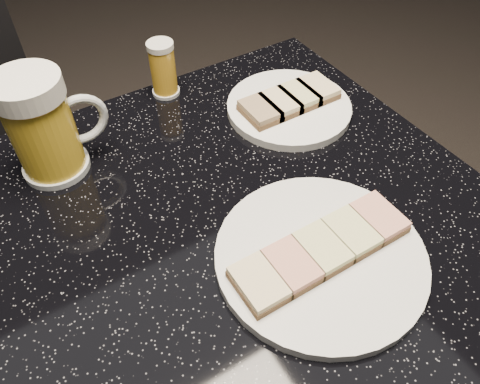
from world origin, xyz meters
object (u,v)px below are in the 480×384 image
Objects in this scene: plate_small at (289,107)px; beer_mug at (44,126)px; plate_large at (320,257)px; table at (240,304)px; beer_tumbler at (163,69)px.

beer_mug reaches higher than plate_small.
plate_large is 0.36× the size of table.
plate_large is 0.43m from beer_tumbler.
beer_mug is (-0.23, 0.34, 0.07)m from plate_large.
table is 7.65× the size of beer_tumbler.
beer_tumbler reaches higher than table.
plate_large is 0.28m from table.
plate_large is 1.69× the size of beer_mug.
table is at bearing 113.00° from plate_large.
plate_small is at bearing -10.72° from beer_mug.
plate_small is at bearing 38.63° from table.
beer_tumbler is at bearing 82.74° from table.
beer_tumbler reaches higher than plate_large.
plate_small is (0.15, 0.27, 0.00)m from plate_large.
plate_large is at bearing -88.89° from beer_tumbler.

